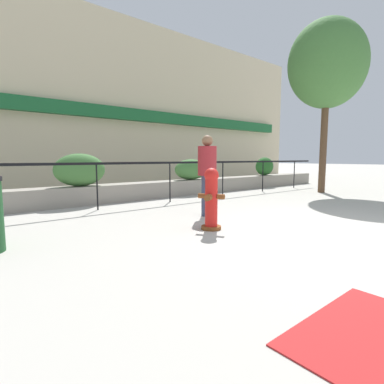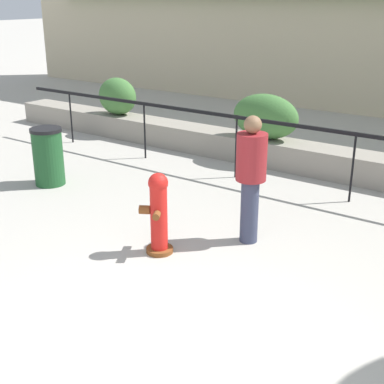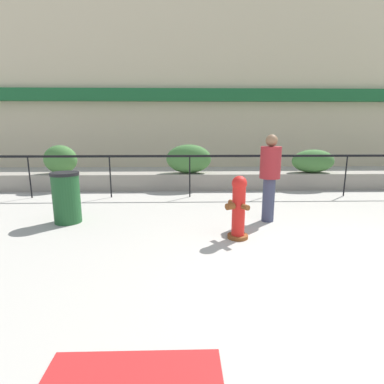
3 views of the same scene
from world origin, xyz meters
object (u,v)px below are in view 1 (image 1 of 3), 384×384
(hedge_bush_2, at_px, (191,169))
(street_tree, at_px, (327,65))
(hedge_bush_1, at_px, (80,170))
(fire_hydrant, at_px, (211,198))
(pedestrian, at_px, (207,170))
(hedge_bush_3, at_px, (265,166))

(hedge_bush_2, distance_m, street_tree, 6.01)
(hedge_bush_1, bearing_deg, street_tree, -19.10)
(fire_hydrant, relative_size, pedestrian, 0.62)
(hedge_bush_2, bearing_deg, street_tree, -34.28)
(hedge_bush_3, distance_m, street_tree, 4.50)
(street_tree, xyz_separation_m, pedestrian, (-6.25, -0.63, -3.50))
(fire_hydrant, distance_m, street_tree, 8.22)
(hedge_bush_1, xyz_separation_m, hedge_bush_2, (3.84, 0.00, -0.08))
(pedestrian, bearing_deg, street_tree, 5.71)
(fire_hydrant, bearing_deg, hedge_bush_2, 54.34)
(hedge_bush_1, height_order, street_tree, street_tree)
(hedge_bush_2, distance_m, hedge_bush_3, 4.17)
(hedge_bush_2, xyz_separation_m, pedestrian, (-2.29, -3.33, 0.13))
(pedestrian, bearing_deg, fire_hydrant, -129.16)
(hedge_bush_3, bearing_deg, pedestrian, -152.77)
(street_tree, bearing_deg, hedge_bush_2, 145.72)
(hedge_bush_2, relative_size, fire_hydrant, 1.21)
(hedge_bush_3, height_order, pedestrian, pedestrian)
(hedge_bush_3, height_order, fire_hydrant, hedge_bush_3)
(hedge_bush_3, bearing_deg, hedge_bush_1, 180.00)
(hedge_bush_1, distance_m, fire_hydrant, 4.37)
(hedge_bush_3, xyz_separation_m, fire_hydrant, (-7.24, -4.29, -0.34))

